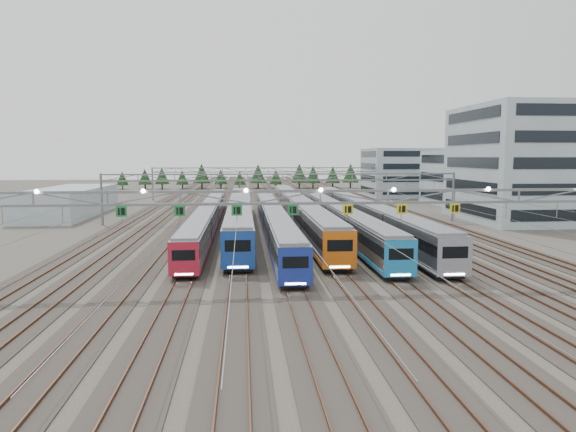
{
  "coord_description": "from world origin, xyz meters",
  "views": [
    {
      "loc": [
        -6.22,
        -40.99,
        10.58
      ],
      "look_at": [
        -0.92,
        19.59,
        3.5
      ],
      "focal_mm": 32.0,
      "sensor_mm": 36.0,
      "label": 1
    }
  ],
  "objects": [
    {
      "name": "depot_bldg_mid",
      "position": [
        42.37,
        69.23,
        5.91
      ],
      "size": [
        14.0,
        16.0,
        11.81
      ],
      "primitive_type": "cube",
      "color": "#91A7AE",
      "rests_on": "ground"
    },
    {
      "name": "train_a",
      "position": [
        -11.25,
        35.07,
        1.97
      ],
      "size": [
        2.64,
        66.73,
        3.44
      ],
      "color": "black",
      "rests_on": "ground"
    },
    {
      "name": "train_e",
      "position": [
        6.75,
        29.82,
        2.11
      ],
      "size": [
        2.86,
        60.24,
        3.73
      ],
      "color": "black",
      "rests_on": "ground"
    },
    {
      "name": "gantry_far",
      "position": [
        0.0,
        85.0,
        6.39
      ],
      "size": [
        56.36,
        0.36,
        8.0
      ],
      "color": "slate",
      "rests_on": "ground"
    },
    {
      "name": "gantry_mid",
      "position": [
        0.0,
        40.0,
        6.39
      ],
      "size": [
        56.36,
        0.36,
        8.0
      ],
      "color": "slate",
      "rests_on": "ground"
    },
    {
      "name": "depot_bldg_north",
      "position": [
        37.93,
        93.62,
        6.34
      ],
      "size": [
        22.0,
        18.0,
        12.68
      ],
      "primitive_type": "cube",
      "color": "#91A7AE",
      "rests_on": "ground"
    },
    {
      "name": "treeline",
      "position": [
        5.4,
        128.74,
        4.23
      ],
      "size": [
        106.4,
        5.6,
        7.02
      ],
      "color": "#332114",
      "rests_on": "ground"
    },
    {
      "name": "ground",
      "position": [
        0.0,
        0.0,
        0.0
      ],
      "size": [
        400.0,
        400.0,
        0.0
      ],
      "primitive_type": "plane",
      "color": "#47423A",
      "rests_on": "ground"
    },
    {
      "name": "train_c",
      "position": [
        -2.25,
        25.62,
        2.04
      ],
      "size": [
        2.75,
        56.03,
        3.58
      ],
      "color": "black",
      "rests_on": "ground"
    },
    {
      "name": "gantry_near",
      "position": [
        -0.05,
        -0.12,
        7.09
      ],
      "size": [
        56.36,
        0.61,
        8.08
      ],
      "color": "slate",
      "rests_on": "ground"
    },
    {
      "name": "train_f",
      "position": [
        11.25,
        33.22,
        2.21
      ],
      "size": [
        3.01,
        67.6,
        3.92
      ],
      "color": "black",
      "rests_on": "ground"
    },
    {
      "name": "track_bed",
      "position": [
        0.0,
        100.0,
        1.49
      ],
      "size": [
        54.0,
        260.0,
        5.42
      ],
      "color": "#2D2823",
      "rests_on": "ground"
    },
    {
      "name": "depot_bldg_south",
      "position": [
        39.74,
        40.12,
        9.43
      ],
      "size": [
        18.0,
        22.0,
        18.85
      ],
      "primitive_type": "cube",
      "color": "#91A7AE",
      "rests_on": "ground"
    },
    {
      "name": "train_b",
      "position": [
        -6.75,
        33.19,
        2.28
      ],
      "size": [
        3.11,
        59.0,
        4.06
      ],
      "color": "black",
      "rests_on": "ground"
    },
    {
      "name": "train_d",
      "position": [
        2.25,
        37.38,
        2.28
      ],
      "size": [
        3.11,
        68.76,
        4.06
      ],
      "color": "black",
      "rests_on": "ground"
    },
    {
      "name": "west_shed",
      "position": [
        -37.55,
        54.27,
        2.45
      ],
      "size": [
        10.0,
        30.0,
        4.89
      ],
      "primitive_type": "cube",
      "color": "#91A7AE",
      "rests_on": "ground"
    }
  ]
}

